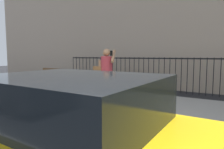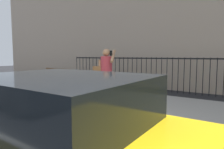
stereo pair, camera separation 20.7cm
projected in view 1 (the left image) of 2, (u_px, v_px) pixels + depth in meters
ground_plane at (95, 137)px, 4.10m from camera, size 60.00×60.00×0.00m
sidewalk at (139, 109)px, 5.96m from camera, size 28.00×4.40×0.15m
iron_fence at (173, 70)px, 9.00m from camera, size 12.03×0.04×1.60m
taxi_yellow at (82, 141)px, 2.30m from camera, size 4.22×1.90×1.45m
pedestrian_on_phone at (106, 73)px, 5.93m from camera, size 0.72×0.56×1.73m
street_bench at (57, 78)px, 9.17m from camera, size 1.60×0.45×0.95m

